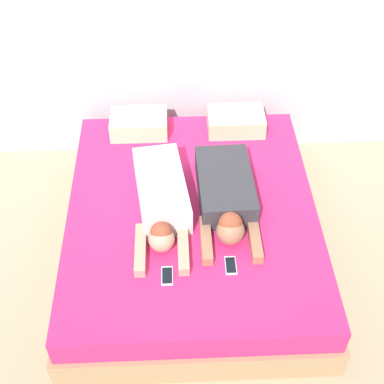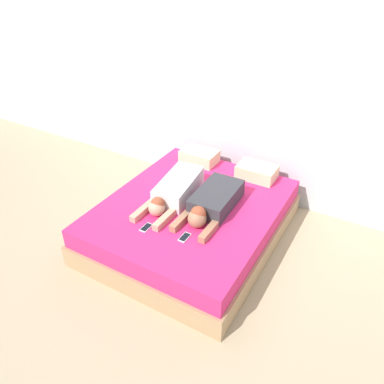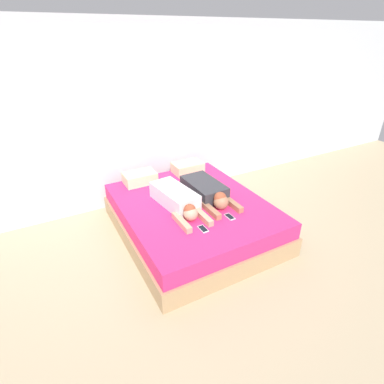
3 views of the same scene
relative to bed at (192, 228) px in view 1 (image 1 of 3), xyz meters
name	(u,v)px [view 1 (image 1 of 3)]	position (x,y,z in m)	size (l,w,h in m)	color
ground_plane	(192,248)	(0.00, 0.00, -0.23)	(12.00, 12.00, 0.00)	tan
wall_back	(185,13)	(0.00, 1.23, 1.07)	(12.00, 0.06, 2.60)	silver
bed	(192,228)	(0.00, 0.00, 0.00)	(1.81, 2.15, 0.46)	tan
pillow_head_left	(139,124)	(-0.39, 0.86, 0.31)	(0.45, 0.30, 0.16)	beige
pillow_head_right	(236,121)	(0.39, 0.86, 0.31)	(0.45, 0.30, 0.16)	beige
person_left	(161,199)	(-0.21, -0.01, 0.33)	(0.42, 1.04, 0.21)	silver
person_right	(226,196)	(0.24, 0.01, 0.33)	(0.40, 0.97, 0.22)	#333338
cell_phone_left	(167,276)	(-0.18, -0.59, 0.24)	(0.07, 0.14, 0.01)	silver
cell_phone_right	(231,265)	(0.23, -0.53, 0.24)	(0.07, 0.14, 0.01)	silver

